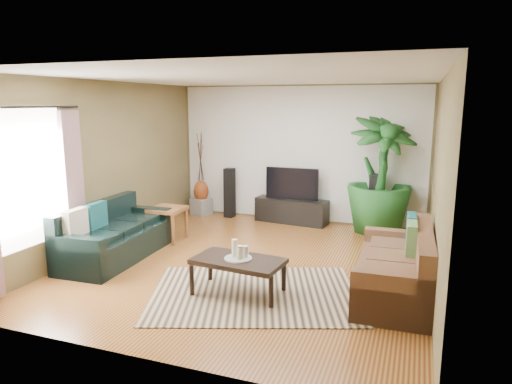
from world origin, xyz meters
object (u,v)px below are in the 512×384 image
at_px(speaker_right, 375,202).
at_px(pedestal, 201,206).
at_px(television, 292,183).
at_px(vase, 201,191).
at_px(speaker_left, 230,193).
at_px(potted_plant, 380,175).
at_px(sofa_right, 394,262).
at_px(side_table, 168,224).
at_px(sofa_left, 116,231).
at_px(tv_stand, 292,211).
at_px(coffee_table, 238,276).

xyz_separation_m(speaker_right, pedestal, (-3.59, -0.02, -0.35)).
bearing_deg(television, vase, -179.34).
distance_m(speaker_left, potted_plant, 3.06).
distance_m(potted_plant, vase, 3.70).
distance_m(sofa_right, speaker_left, 4.54).
bearing_deg(side_table, speaker_left, 79.06).
distance_m(sofa_right, pedestal, 5.05).
xyz_separation_m(sofa_right, speaker_right, (-0.51, 2.95, 0.10)).
distance_m(sofa_left, speaker_left, 3.02).
height_order(speaker_right, side_table, speaker_right).
bearing_deg(sofa_left, television, -36.12).
bearing_deg(tv_stand, potted_plant, 3.57).
relative_size(coffee_table, potted_plant, 0.52).
bearing_deg(coffee_table, sofa_left, 171.06).
relative_size(sofa_right, potted_plant, 0.89).
bearing_deg(potted_plant, speaker_right, 125.72).
bearing_deg(tv_stand, side_table, -125.17).
relative_size(speaker_right, side_table, 1.81).
height_order(tv_stand, vase, vase).
relative_size(tv_stand, speaker_left, 1.40).
bearing_deg(speaker_right, sofa_left, -127.47).
bearing_deg(potted_plant, vase, 178.81).
bearing_deg(speaker_right, pedestal, -166.74).
relative_size(vase, side_table, 0.77).
bearing_deg(sofa_left, speaker_right, -52.83).
xyz_separation_m(sofa_right, vase, (-4.10, 2.93, 0.08)).
bearing_deg(coffee_table, television, 100.84).
relative_size(television, pedestal, 3.01).
xyz_separation_m(tv_stand, pedestal, (-1.99, -0.02, -0.06)).
bearing_deg(pedestal, speaker_right, 0.37).
bearing_deg(side_table, coffee_table, -40.14).
bearing_deg(sofa_left, vase, -2.11).
distance_m(pedestal, vase, 0.33).
xyz_separation_m(coffee_table, potted_plant, (1.38, 3.47, 0.85)).
bearing_deg(sofa_left, speaker_left, -14.48).
bearing_deg(potted_plant, tv_stand, 176.62).
xyz_separation_m(speaker_right, vase, (-3.59, -0.02, -0.02)).
relative_size(television, vase, 2.35).
relative_size(potted_plant, pedestal, 6.13).
relative_size(television, potted_plant, 0.49).
height_order(speaker_left, side_table, speaker_left).
xyz_separation_m(potted_plant, vase, (-3.66, 0.08, -0.56)).
distance_m(television, pedestal, 2.08).
xyz_separation_m(sofa_right, speaker_left, (-3.45, 2.95, 0.09)).
relative_size(pedestal, side_table, 0.60).
xyz_separation_m(sofa_left, tv_stand, (1.97, 2.96, -0.19)).
bearing_deg(coffee_table, potted_plant, 74.45).
bearing_deg(sofa_right, pedestal, -127.22).
distance_m(coffee_table, television, 3.62).
bearing_deg(television, sofa_left, -123.65).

